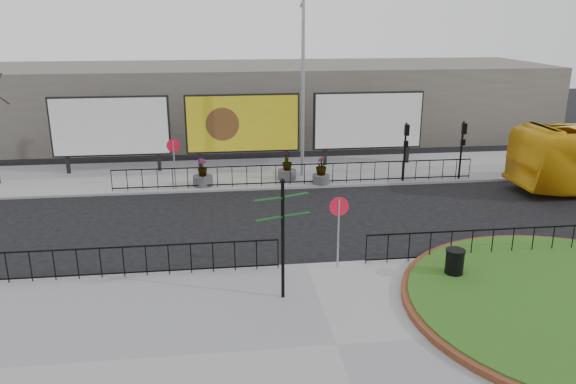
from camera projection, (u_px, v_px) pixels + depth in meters
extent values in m
plane|color=black|center=(306.00, 267.00, 19.21)|extent=(90.00, 90.00, 0.00)
cube|color=gray|center=(336.00, 347.00, 14.46)|extent=(30.00, 10.00, 0.12)
cube|color=gray|center=(272.00, 172.00, 30.55)|extent=(44.00, 6.00, 0.12)
cylinder|color=gray|center=(174.00, 165.00, 27.12)|extent=(0.07, 0.07, 2.40)
cylinder|color=red|center=(173.00, 146.00, 26.83)|extent=(0.64, 0.03, 0.64)
cylinder|color=white|center=(173.00, 146.00, 26.85)|extent=(0.50, 0.03, 0.50)
cylinder|color=gray|center=(338.00, 234.00, 18.55)|extent=(0.07, 0.07, 2.40)
cylinder|color=red|center=(339.00, 207.00, 18.26)|extent=(0.64, 0.03, 0.64)
cylinder|color=white|center=(339.00, 206.00, 18.28)|extent=(0.50, 0.03, 0.50)
cube|color=black|center=(68.00, 164.00, 30.04)|extent=(0.18, 0.18, 1.00)
cube|color=black|center=(159.00, 161.00, 30.61)|extent=(0.18, 0.18, 1.00)
cube|color=black|center=(111.00, 126.00, 29.72)|extent=(6.20, 0.25, 3.20)
cube|color=silver|center=(110.00, 127.00, 29.57)|extent=(6.00, 0.06, 3.00)
cube|color=black|center=(200.00, 160.00, 30.87)|extent=(0.18, 0.18, 1.00)
cube|color=black|center=(286.00, 158.00, 31.43)|extent=(0.18, 0.18, 1.00)
cube|color=black|center=(243.00, 123.00, 30.55)|extent=(6.20, 0.25, 3.20)
cube|color=gold|center=(243.00, 124.00, 30.40)|extent=(6.00, 0.06, 3.00)
cube|color=black|center=(325.00, 156.00, 31.69)|extent=(0.18, 0.18, 1.00)
cube|color=black|center=(407.00, 154.00, 32.26)|extent=(0.18, 0.18, 1.00)
cube|color=black|center=(368.00, 120.00, 31.37)|extent=(6.20, 0.25, 3.20)
cube|color=silver|center=(369.00, 121.00, 31.22)|extent=(6.00, 0.06, 3.00)
cylinder|color=gray|center=(303.00, 90.00, 28.41)|extent=(0.18, 0.18, 9.00)
cylinder|color=black|center=(405.00, 152.00, 28.39)|extent=(0.10, 0.10, 3.00)
cube|color=black|center=(407.00, 130.00, 27.93)|extent=(0.22, 0.18, 0.55)
cube|color=black|center=(406.00, 144.00, 28.14)|extent=(0.20, 0.16, 0.30)
cylinder|color=black|center=(461.00, 150.00, 28.74)|extent=(0.10, 0.10, 3.00)
cube|color=black|center=(464.00, 129.00, 28.28)|extent=(0.22, 0.18, 0.55)
cube|color=black|center=(463.00, 142.00, 28.49)|extent=(0.20, 0.16, 0.30)
cube|color=#656259|center=(258.00, 101.00, 39.28)|extent=(40.00, 10.00, 5.00)
cylinder|color=black|center=(283.00, 242.00, 16.36)|extent=(0.10, 0.10, 3.58)
sphere|color=black|center=(283.00, 181.00, 15.81)|extent=(0.16, 0.16, 0.16)
cube|color=black|center=(268.00, 199.00, 15.79)|extent=(0.85, 0.37, 0.03)
cube|color=black|center=(296.00, 195.00, 16.17)|extent=(0.83, 0.48, 0.03)
cube|color=black|center=(269.00, 219.00, 15.92)|extent=(0.84, 0.45, 0.03)
cube|color=black|center=(297.00, 214.00, 16.29)|extent=(0.85, 0.37, 0.03)
cylinder|color=black|center=(454.00, 265.00, 17.88)|extent=(0.58, 0.58, 0.96)
cylinder|color=black|center=(456.00, 251.00, 17.73)|extent=(0.62, 0.62, 0.06)
cylinder|color=#4C4C4F|center=(203.00, 181.00, 27.87)|extent=(0.99, 0.99, 0.51)
imported|color=#1C4913|center=(202.00, 167.00, 27.67)|extent=(0.67, 0.67, 0.87)
cylinder|color=#4C4C4F|center=(287.00, 175.00, 29.00)|extent=(0.95, 0.95, 0.50)
imported|color=#1C4913|center=(287.00, 161.00, 28.78)|extent=(0.66, 0.66, 0.94)
cylinder|color=#4C4C4F|center=(321.00, 179.00, 28.26)|extent=(0.87, 0.87, 0.45)
imported|color=#1C4913|center=(321.00, 165.00, 28.05)|extent=(0.57, 0.57, 0.98)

